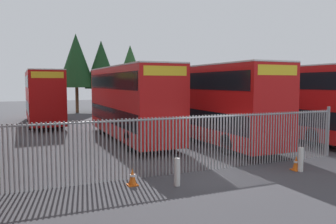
{
  "coord_description": "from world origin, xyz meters",
  "views": [
    {
      "loc": [
        -6.82,
        -11.59,
        3.46
      ],
      "look_at": [
        0.0,
        4.0,
        2.0
      ],
      "focal_mm": 36.58,
      "sensor_mm": 36.0,
      "label": 1
    }
  ],
  "objects_px": {
    "double_decker_bus_near_gate": "(286,99)",
    "bollard_near_left": "(177,172)",
    "double_decker_bus_behind_fence_right": "(130,100)",
    "traffic_cone_near_kerb": "(132,177)",
    "bollard_center_front": "(301,159)",
    "double_decker_bus_behind_fence_left": "(212,101)",
    "traffic_cone_mid_forecourt": "(296,163)",
    "double_decker_bus_far_back": "(43,95)"
  },
  "relations": [
    {
      "from": "double_decker_bus_near_gate",
      "to": "traffic_cone_mid_forecourt",
      "type": "distance_m",
      "value": 8.89
    },
    {
      "from": "double_decker_bus_far_back",
      "to": "bollard_near_left",
      "type": "xyz_separation_m",
      "value": [
        2.92,
        -20.13,
        -1.95
      ]
    },
    {
      "from": "double_decker_bus_near_gate",
      "to": "double_decker_bus_behind_fence_left",
      "type": "relative_size",
      "value": 1.0
    },
    {
      "from": "double_decker_bus_near_gate",
      "to": "traffic_cone_mid_forecourt",
      "type": "bearing_deg",
      "value": -129.65
    },
    {
      "from": "bollard_near_left",
      "to": "bollard_center_front",
      "type": "distance_m",
      "value": 5.22
    },
    {
      "from": "double_decker_bus_near_gate",
      "to": "traffic_cone_mid_forecourt",
      "type": "relative_size",
      "value": 18.32
    },
    {
      "from": "double_decker_bus_near_gate",
      "to": "double_decker_bus_behind_fence_left",
      "type": "bearing_deg",
      "value": 177.93
    },
    {
      "from": "double_decker_bus_far_back",
      "to": "double_decker_bus_behind_fence_left",
      "type": "bearing_deg",
      "value": -58.02
    },
    {
      "from": "double_decker_bus_near_gate",
      "to": "bollard_center_front",
      "type": "xyz_separation_m",
      "value": [
        -5.48,
        -6.84,
        -1.95
      ]
    },
    {
      "from": "traffic_cone_near_kerb",
      "to": "bollard_center_front",
      "type": "bearing_deg",
      "value": -7.61
    },
    {
      "from": "double_decker_bus_far_back",
      "to": "bollard_center_front",
      "type": "height_order",
      "value": "double_decker_bus_far_back"
    },
    {
      "from": "double_decker_bus_near_gate",
      "to": "double_decker_bus_behind_fence_right",
      "type": "height_order",
      "value": "same"
    },
    {
      "from": "double_decker_bus_behind_fence_right",
      "to": "traffic_cone_near_kerb",
      "type": "distance_m",
      "value": 9.55
    },
    {
      "from": "double_decker_bus_behind_fence_right",
      "to": "double_decker_bus_far_back",
      "type": "height_order",
      "value": "same"
    },
    {
      "from": "double_decker_bus_behind_fence_left",
      "to": "traffic_cone_near_kerb",
      "type": "distance_m",
      "value": 9.4
    },
    {
      "from": "double_decker_bus_behind_fence_right",
      "to": "bollard_center_front",
      "type": "height_order",
      "value": "double_decker_bus_behind_fence_right"
    },
    {
      "from": "double_decker_bus_far_back",
      "to": "traffic_cone_mid_forecourt",
      "type": "distance_m",
      "value": 21.84
    },
    {
      "from": "bollard_center_front",
      "to": "traffic_cone_near_kerb",
      "type": "height_order",
      "value": "bollard_center_front"
    },
    {
      "from": "double_decker_bus_behind_fence_right",
      "to": "bollard_near_left",
      "type": "bearing_deg",
      "value": -98.08
    },
    {
      "from": "double_decker_bus_near_gate",
      "to": "bollard_center_front",
      "type": "relative_size",
      "value": 11.38
    },
    {
      "from": "traffic_cone_near_kerb",
      "to": "bollard_near_left",
      "type": "bearing_deg",
      "value": -25.11
    },
    {
      "from": "double_decker_bus_behind_fence_left",
      "to": "traffic_cone_near_kerb",
      "type": "bearing_deg",
      "value": -137.74
    },
    {
      "from": "double_decker_bus_behind_fence_left",
      "to": "double_decker_bus_near_gate",
      "type": "bearing_deg",
      "value": -2.07
    },
    {
      "from": "bollard_near_left",
      "to": "bollard_center_front",
      "type": "xyz_separation_m",
      "value": [
        5.21,
        -0.24,
        0.0
      ]
    },
    {
      "from": "bollard_near_left",
      "to": "traffic_cone_near_kerb",
      "type": "relative_size",
      "value": 1.61
    },
    {
      "from": "traffic_cone_near_kerb",
      "to": "double_decker_bus_near_gate",
      "type": "bearing_deg",
      "value": 26.33
    },
    {
      "from": "double_decker_bus_behind_fence_left",
      "to": "double_decker_bus_far_back",
      "type": "xyz_separation_m",
      "value": [
        -8.33,
        13.34,
        0.0
      ]
    },
    {
      "from": "bollard_center_front",
      "to": "double_decker_bus_behind_fence_left",
      "type": "bearing_deg",
      "value": 88.41
    },
    {
      "from": "double_decker_bus_behind_fence_right",
      "to": "traffic_cone_mid_forecourt",
      "type": "xyz_separation_m",
      "value": [
        3.83,
        -9.58,
        -2.13
      ]
    },
    {
      "from": "double_decker_bus_behind_fence_right",
      "to": "traffic_cone_near_kerb",
      "type": "height_order",
      "value": "double_decker_bus_behind_fence_right"
    },
    {
      "from": "bollard_near_left",
      "to": "bollard_center_front",
      "type": "bearing_deg",
      "value": -2.62
    },
    {
      "from": "double_decker_bus_far_back",
      "to": "bollard_center_front",
      "type": "xyz_separation_m",
      "value": [
        8.13,
        -20.37,
        -1.95
      ]
    },
    {
      "from": "double_decker_bus_near_gate",
      "to": "double_decker_bus_far_back",
      "type": "relative_size",
      "value": 1.0
    },
    {
      "from": "bollard_near_left",
      "to": "traffic_cone_mid_forecourt",
      "type": "bearing_deg",
      "value": -0.4
    },
    {
      "from": "bollard_center_front",
      "to": "bollard_near_left",
      "type": "bearing_deg",
      "value": 177.38
    },
    {
      "from": "double_decker_bus_near_gate",
      "to": "bollard_center_front",
      "type": "distance_m",
      "value": 8.98
    },
    {
      "from": "double_decker_bus_near_gate",
      "to": "double_decker_bus_behind_fence_left",
      "type": "xyz_separation_m",
      "value": [
        -5.28,
        0.19,
        0.0
      ]
    },
    {
      "from": "double_decker_bus_behind_fence_left",
      "to": "bollard_center_front",
      "type": "xyz_separation_m",
      "value": [
        -0.19,
        -7.04,
        -1.95
      ]
    },
    {
      "from": "double_decker_bus_behind_fence_left",
      "to": "traffic_cone_near_kerb",
      "type": "relative_size",
      "value": 18.32
    },
    {
      "from": "double_decker_bus_near_gate",
      "to": "bollard_near_left",
      "type": "xyz_separation_m",
      "value": [
        -10.69,
        -6.61,
        -1.95
      ]
    },
    {
      "from": "double_decker_bus_behind_fence_left",
      "to": "double_decker_bus_far_back",
      "type": "distance_m",
      "value": 15.72
    },
    {
      "from": "bollard_near_left",
      "to": "traffic_cone_near_kerb",
      "type": "xyz_separation_m",
      "value": [
        -1.37,
        0.64,
        -0.19
      ]
    }
  ]
}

